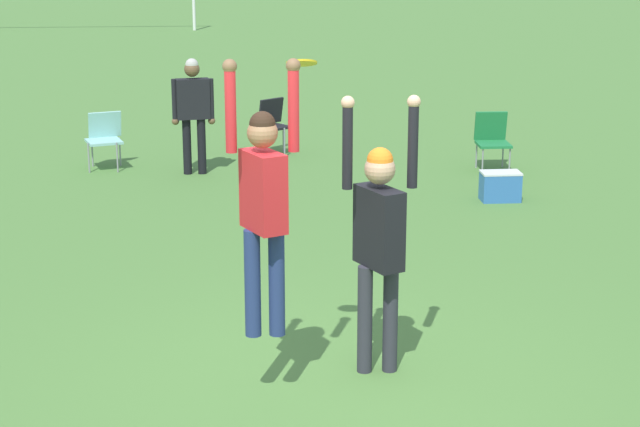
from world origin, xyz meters
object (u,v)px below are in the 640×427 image
Objects in this scene: person_jumping at (263,194)px; person_defending at (379,228)px; frisbee at (302,63)px; camping_chair_1 at (104,135)px; camping_chair_0 at (492,137)px; person_spectator_near at (193,105)px; camping_chair_2 at (271,121)px; cooler_box at (500,186)px.

person_jumping is 1.08m from person_defending.
frisbee is 8.29m from camping_chair_1.
camping_chair_0 is 4.31m from person_spectator_near.
person_jumping reaches higher than camping_chair_2.
person_spectator_near is (-1.06, 7.21, -1.51)m from frisbee.
person_defending is 8.39m from camping_chair_2.
camping_chair_0 reaches higher than cooler_box.
person_spectator_near reaches higher than camping_chair_0.
frisbee is at bearing -118.52° from cooler_box.
person_defending is at bearing 71.26° from camping_chair_0.
cooler_box is at bearing 138.26° from camping_chair_1.
camping_chair_2 is 1.67× the size of cooler_box.
frisbee is 6.52m from cooler_box.
person_jumping is at bearing 86.66° from camping_chair_1.
camping_chair_0 is at bearing -50.60° from person_jumping.
camping_chair_2 is at bearing -27.75° from person_jumping.
camping_chair_2 is at bearing -21.35° from camping_chair_0.
person_spectator_near reaches higher than camping_chair_1.
cooler_box is (2.91, 5.35, -2.31)m from frisbee.
person_defending is 5.80m from cooler_box.
person_jumping is 8.85m from camping_chair_2.
person_defending is 9.78× the size of frisbee.
camping_chair_0 is 3.41m from camping_chair_2.
camping_chair_1 is at bearing 176.24° from person_defending.
person_defending is at bearing 12.29° from frisbee.
person_defending is (0.90, 0.43, -0.40)m from person_jumping.
frisbee reaches higher than cooler_box.
person_jumping is 4.09× the size of cooler_box.
cooler_box is at bearing 81.80° from camping_chair_0.
person_defending is at bearing -90.00° from person_jumping.
person_jumping reaches higher than person_spectator_near.
camping_chair_2 is 4.23m from cooler_box.
camping_chair_2 is 0.51× the size of person_spectator_near.
frisbee is at bearing 89.25° from camping_chair_1.
person_jumping is at bearing -90.00° from person_defending.
camping_chair_0 is 5.62m from camping_chair_1.
person_defending is 2.69× the size of camping_chair_0.
frisbee is 8.09m from camping_chair_0.
person_defending reaches higher than camping_chair_0.
person_spectator_near is at bearing 0.87° from camping_chair_0.
person_jumping is at bearing -119.60° from cooler_box.
cooler_box is (2.83, -3.13, -0.32)m from camping_chair_2.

